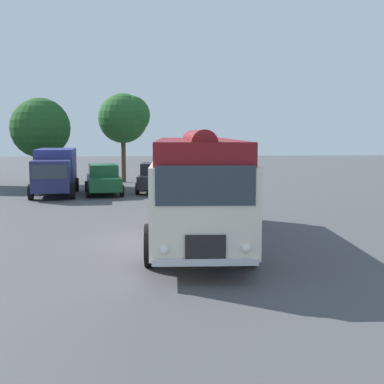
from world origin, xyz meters
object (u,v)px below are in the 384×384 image
Objects in this scene: vintage_bus at (196,182)px; car_mid_left at (155,177)px; car_near_left at (103,179)px; box_van at (55,170)px.

car_mid_left is at bearing 94.66° from vintage_bus.
car_near_left and car_mid_left have the same top height.
vintage_bus is 14.35m from car_mid_left.
vintage_bus is 2.32× the size of car_near_left.
car_mid_left is at bearing 10.96° from box_van.
box_van is at bearing 116.63° from vintage_bus.
box_van reaches higher than car_mid_left.
car_near_left is 1.02× the size of car_mid_left.
vintage_bus is 13.82m from car_near_left.
box_van is (-6.62, 13.21, -0.53)m from vintage_bus.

